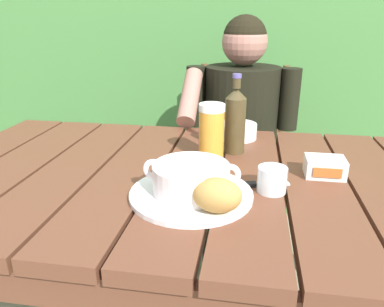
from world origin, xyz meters
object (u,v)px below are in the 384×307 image
Objects in this scene: bread_roll at (217,195)px; butter_tub at (325,167)px; chair_near_diner at (240,163)px; serving_plate at (191,194)px; soup_bowl at (191,178)px; water_glass_small at (272,180)px; person_eating at (239,131)px; beer_bottle at (235,120)px; beer_glass at (211,132)px; diner_bowl at (238,131)px; table_knife at (255,185)px.

bread_roll reaches higher than butter_tub.
chair_near_diner is 1.05m from serving_plate.
water_glass_small is at bearing 16.90° from soup_bowl.
beer_bottle is (-0.00, -0.47, 0.18)m from person_eating.
bread_roll is 0.40m from beer_bottle.
beer_glass is (-0.07, -0.75, 0.39)m from chair_near_diner.
soup_bowl is 0.95× the size of beer_bottle.
soup_bowl is at bearing -100.71° from diner_bowl.
table_knife is (0.15, 0.08, -0.04)m from soup_bowl.
chair_near_diner is at bearing 89.66° from beer_bottle.
soup_bowl is 2.27× the size of butter_tub.
serving_plate is 0.20m from water_glass_small.
soup_bowl is 0.37m from butter_tub.
person_eating is at bearing 83.95° from soup_bowl.
table_knife is at bearing -74.53° from beer_bottle.
butter_tub is at bearing 44.20° from bread_roll.
beer_glass is 0.23m from table_knife.
beer_glass is (-0.06, -0.55, 0.16)m from person_eating.
bread_roll is 1.55× the size of water_glass_small.
soup_bowl reaches higher than diner_bowl.
table_knife is (0.08, 0.16, -0.04)m from bread_roll.
water_glass_small is (0.11, -0.26, -0.07)m from beer_bottle.
bread_roll is at bearing -90.99° from chair_near_diner.
serving_plate is 0.17m from table_knife.
butter_tub is at bearing 27.85° from serving_plate.
serving_plate is at bearing -100.71° from diner_bowl.
beer_bottle is (0.01, 0.40, 0.05)m from bread_roll.
beer_glass is (-0.05, 0.33, 0.03)m from bread_roll.
bread_roll reaches higher than table_knife.
bread_roll is 0.83× the size of diner_bowl.
beer_bottle is 0.30m from butter_tub.
beer_bottle reaches higher than water_glass_small.
diner_bowl is at bearing 88.37° from beer_bottle.
beer_glass is at bearing 85.57° from soup_bowl.
bread_roll is at bearing -91.96° from diner_bowl.
serving_plate is 0.04m from soup_bowl.
bread_roll is 0.54m from diner_bowl.
butter_tub is at bearing 27.85° from soup_bowl.
serving_plate is 2.21× the size of diner_bowl.
chair_near_diner reaches higher than serving_plate.
beer_bottle is 0.29m from water_glass_small.
water_glass_small is (0.19, 0.06, -0.02)m from soup_bowl.
person_eating is 11.64× the size of butter_tub.
person_eating is (-0.00, -0.20, 0.23)m from chair_near_diner.
water_glass_small is at bearing 16.90° from serving_plate.
table_knife is at bearing -86.11° from chair_near_diner.
water_glass_small is at bearing -81.95° from person_eating.
chair_near_diner is 0.80× the size of person_eating.
beer_bottle reaches higher than soup_bowl.
person_eating is at bearing 83.95° from serving_plate.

